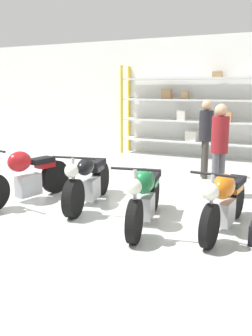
# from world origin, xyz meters

# --- Properties ---
(ground_plane) EXTENTS (30.00, 30.00, 0.00)m
(ground_plane) POSITION_xyz_m (0.00, 0.00, 0.00)
(ground_plane) COLOR silver
(back_wall) EXTENTS (30.00, 0.08, 3.60)m
(back_wall) POSITION_xyz_m (0.00, 6.12, 1.80)
(back_wall) COLOR white
(back_wall) RESTS_ON ground_plane
(shelving_rack) EXTENTS (5.00, 0.63, 2.76)m
(shelving_rack) POSITION_xyz_m (-0.18, 5.75, 1.40)
(shelving_rack) COLOR gold
(shelving_rack) RESTS_ON ground_plane
(motorcycle_red) EXTENTS (0.74, 2.09, 1.07)m
(motorcycle_red) POSITION_xyz_m (-1.81, -0.12, 0.48)
(motorcycle_red) COLOR black
(motorcycle_red) RESTS_ON ground_plane
(motorcycle_black) EXTENTS (0.76, 2.03, 0.99)m
(motorcycle_black) POSITION_xyz_m (-0.66, 0.22, 0.43)
(motorcycle_black) COLOR black
(motorcycle_black) RESTS_ON ground_plane
(motorcycle_green) EXTENTS (0.75, 2.02, 1.02)m
(motorcycle_green) POSITION_xyz_m (0.65, -0.28, 0.47)
(motorcycle_green) COLOR black
(motorcycle_green) RESTS_ON ground_plane
(motorcycle_orange) EXTENTS (0.61, 1.96, 0.99)m
(motorcycle_orange) POSITION_xyz_m (1.79, -0.04, 0.48)
(motorcycle_orange) COLOR black
(motorcycle_orange) RESTS_ON ground_plane
(person_browsing) EXTENTS (0.42, 0.42, 1.80)m
(person_browsing) POSITION_xyz_m (0.68, 3.20, 1.07)
(person_browsing) COLOR #38332D
(person_browsing) RESTS_ON ground_plane
(person_near_rack) EXTENTS (0.43, 0.43, 1.78)m
(person_near_rack) POSITION_xyz_m (1.31, 1.74, 1.05)
(person_near_rack) COLOR #595960
(person_near_rack) RESTS_ON ground_plane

